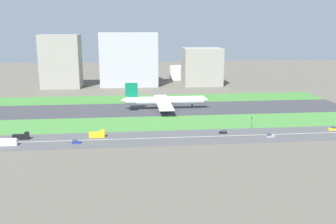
{
  "coord_description": "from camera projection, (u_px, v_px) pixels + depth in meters",
  "views": [
    {
      "loc": [
        -22.35,
        -262.42,
        57.82
      ],
      "look_at": [
        1.5,
        -36.5,
        6.0
      ],
      "focal_mm": 39.15,
      "sensor_mm": 36.0,
      "label": 1
    }
  ],
  "objects": [
    {
      "name": "fuel_tank_west",
      "position": [
        149.0,
        72.0,
        421.77
      ],
      "size": [
        21.82,
        21.82,
        17.36
      ],
      "primitive_type": "cylinder",
      "color": "silver",
      "rests_on": "ground_plane"
    },
    {
      "name": "grass_median_north",
      "position": [
        157.0,
        99.0,
        309.33
      ],
      "size": [
        280.0,
        36.0,
        0.1
      ],
      "primitive_type": "cube",
      "color": "#3D7A33",
      "rests_on": "ground_plane"
    },
    {
      "name": "car_2",
      "position": [
        76.0,
        142.0,
        188.57
      ],
      "size": [
        4.4,
        1.8,
        2.0
      ],
      "rotation": [
        0.0,
        0.0,
        3.14
      ],
      "color": "navy",
      "rests_on": "highway"
    },
    {
      "name": "fuel_tank_centre",
      "position": [
        178.0,
        73.0,
        425.45
      ],
      "size": [
        19.41,
        19.41,
        15.58
      ],
      "primitive_type": "cylinder",
      "color": "silver",
      "rests_on": "ground_plane"
    },
    {
      "name": "terminal_building",
      "position": [
        61.0,
        61.0,
        365.1
      ],
      "size": [
        37.92,
        30.36,
        52.21
      ],
      "primitive_type": "cube",
      "color": "#9E998E",
      "rests_on": "ground_plane"
    },
    {
      "name": "highway_centerline",
      "position": [
        172.0,
        137.0,
        198.78
      ],
      "size": [
        266.0,
        0.5,
        0.01
      ],
      "primitive_type": "cube",
      "color": "silver",
      "rests_on": "highway"
    },
    {
      "name": "runway",
      "position": [
        161.0,
        109.0,
        269.57
      ],
      "size": [
        280.0,
        46.0,
        0.1
      ],
      "primitive_type": "cube",
      "color": "#38383D",
      "rests_on": "ground_plane"
    },
    {
      "name": "airliner",
      "position": [
        164.0,
        101.0,
        268.41
      ],
      "size": [
        65.0,
        56.0,
        19.7
      ],
      "color": "white",
      "rests_on": "runway"
    },
    {
      "name": "grass_median_south",
      "position": [
        166.0,
        123.0,
        229.82
      ],
      "size": [
        280.0,
        36.0,
        0.1
      ],
      "primitive_type": "cube",
      "color": "#427F38",
      "rests_on": "ground_plane"
    },
    {
      "name": "truck_0",
      "position": [
        97.0,
        134.0,
        199.13
      ],
      "size": [
        8.4,
        2.5,
        4.0
      ],
      "color": "yellow",
      "rests_on": "highway"
    },
    {
      "name": "hangar_building",
      "position": [
        129.0,
        60.0,
        371.78
      ],
      "size": [
        58.03,
        24.47,
        54.12
      ],
      "primitive_type": "cube",
      "color": "#B2B2B7",
      "rests_on": "ground_plane"
    },
    {
      "name": "car_1",
      "position": [
        270.0,
        136.0,
        199.18
      ],
      "size": [
        4.4,
        1.8,
        2.0
      ],
      "rotation": [
        0.0,
        0.0,
        3.14
      ],
      "color": "#99999E",
      "rests_on": "highway"
    },
    {
      "name": "ground_plane",
      "position": [
        161.0,
        109.0,
        269.59
      ],
      "size": [
        800.0,
        800.0,
        0.0
      ],
      "primitive_type": "plane",
      "color": "#5B564C"
    },
    {
      "name": "car_0",
      "position": [
        332.0,
        129.0,
        213.14
      ],
      "size": [
        4.4,
        1.8,
        2.0
      ],
      "color": "yellow",
      "rests_on": "highway"
    },
    {
      "name": "fuel_tank_east",
      "position": [
        201.0,
        74.0,
        428.69
      ],
      "size": [
        20.86,
        20.86,
        12.1
      ],
      "primitive_type": "cylinder",
      "color": "silver",
      "rests_on": "ground_plane"
    },
    {
      "name": "car_3",
      "position": [
        223.0,
        132.0,
        206.48
      ],
      "size": [
        4.4,
        1.8,
        2.0
      ],
      "color": "black",
      "rests_on": "highway"
    },
    {
      "name": "truck_1",
      "position": [
        21.0,
        137.0,
        195.04
      ],
      "size": [
        8.4,
        2.5,
        4.0
      ],
      "color": "black",
      "rests_on": "highway"
    },
    {
      "name": "office_tower",
      "position": [
        202.0,
        67.0,
        381.27
      ],
      "size": [
        39.28,
        30.91,
        38.33
      ],
      "primitive_type": "cube",
      "color": "#9E998E",
      "rests_on": "ground_plane"
    },
    {
      "name": "highway",
      "position": [
        172.0,
        138.0,
        198.8
      ],
      "size": [
        280.0,
        28.0,
        0.1
      ],
      "primitive_type": "cube",
      "color": "#4C4C4F",
      "rests_on": "ground_plane"
    },
    {
      "name": "traffic_light",
      "position": [
        252.0,
        122.0,
        215.42
      ],
      "size": [
        0.36,
        0.5,
        7.2
      ],
      "color": "#4C4C51",
      "rests_on": "highway"
    },
    {
      "name": "bus_0",
      "position": [
        5.0,
        142.0,
        184.79
      ],
      "size": [
        11.6,
        2.5,
        3.5
      ],
      "rotation": [
        0.0,
        0.0,
        3.14
      ],
      "color": "silver",
      "rests_on": "highway"
    }
  ]
}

